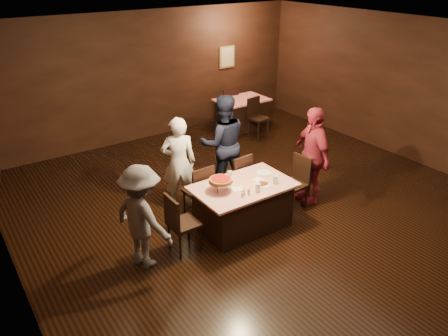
% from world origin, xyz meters
% --- Properties ---
extents(room, '(10.00, 10.04, 3.02)m').
position_xyz_m(room, '(0.00, 0.01, 2.14)').
color(room, black).
rests_on(room, ground).
extents(main_table, '(1.60, 1.00, 0.77)m').
position_xyz_m(main_table, '(-0.65, 0.42, 0.39)').
color(main_table, '#A61C0B').
rests_on(main_table, ground).
extents(back_table, '(1.30, 0.90, 0.77)m').
position_xyz_m(back_table, '(2.13, 4.20, 0.39)').
color(back_table, red).
rests_on(back_table, ground).
extents(chair_far_left, '(0.43, 0.43, 0.95)m').
position_xyz_m(chair_far_left, '(-1.05, 1.17, 0.47)').
color(chair_far_left, black).
rests_on(chair_far_left, ground).
extents(chair_far_right, '(0.46, 0.46, 0.95)m').
position_xyz_m(chair_far_right, '(-0.25, 1.17, 0.47)').
color(chair_far_right, black).
rests_on(chair_far_right, ground).
extents(chair_end_left, '(0.42, 0.42, 0.95)m').
position_xyz_m(chair_end_left, '(-1.75, 0.42, 0.47)').
color(chair_end_left, black).
rests_on(chair_end_left, ground).
extents(chair_end_right, '(0.44, 0.44, 0.95)m').
position_xyz_m(chair_end_right, '(0.45, 0.42, 0.47)').
color(chair_end_right, black).
rests_on(chair_end_right, ground).
extents(chair_back_near, '(0.47, 0.47, 0.95)m').
position_xyz_m(chair_back_near, '(2.13, 3.50, 0.47)').
color(chair_back_near, black).
rests_on(chair_back_near, ground).
extents(chair_back_far, '(0.50, 0.50, 0.95)m').
position_xyz_m(chair_back_far, '(2.13, 4.80, 0.47)').
color(chair_back_far, black).
rests_on(chair_back_far, ground).
extents(diner_white_jacket, '(0.71, 0.61, 1.66)m').
position_xyz_m(diner_white_jacket, '(-1.15, 1.63, 0.83)').
color(diner_white_jacket, white).
rests_on(diner_white_jacket, ground).
extents(diner_navy_hoodie, '(1.08, 0.96, 1.85)m').
position_xyz_m(diner_navy_hoodie, '(-0.15, 1.74, 0.93)').
color(diner_navy_hoodie, black).
rests_on(diner_navy_hoodie, ground).
extents(diner_grey_knit, '(0.88, 1.14, 1.56)m').
position_xyz_m(diner_grey_knit, '(-2.39, 0.44, 0.78)').
color(diner_grey_knit, '#59595E').
rests_on(diner_grey_knit, ground).
extents(diner_red_shirt, '(0.70, 1.12, 1.78)m').
position_xyz_m(diner_red_shirt, '(0.87, 0.45, 0.89)').
color(diner_red_shirt, maroon).
rests_on(diner_red_shirt, ground).
extents(pizza_stand, '(0.38, 0.38, 0.22)m').
position_xyz_m(pizza_stand, '(-1.05, 0.47, 0.95)').
color(pizza_stand, black).
rests_on(pizza_stand, main_table).
extents(plate_with_slice, '(0.25, 0.25, 0.06)m').
position_xyz_m(plate_with_slice, '(-0.40, 0.24, 0.80)').
color(plate_with_slice, white).
rests_on(plate_with_slice, main_table).
extents(plate_empty, '(0.25, 0.25, 0.01)m').
position_xyz_m(plate_empty, '(-0.10, 0.57, 0.78)').
color(plate_empty, white).
rests_on(plate_empty, main_table).
extents(glass_front_left, '(0.08, 0.08, 0.14)m').
position_xyz_m(glass_front_left, '(-0.60, 0.12, 0.84)').
color(glass_front_left, silver).
rests_on(glass_front_left, main_table).
extents(glass_front_right, '(0.08, 0.08, 0.14)m').
position_xyz_m(glass_front_right, '(-0.20, 0.17, 0.84)').
color(glass_front_right, silver).
rests_on(glass_front_right, main_table).
extents(glass_back, '(0.08, 0.08, 0.14)m').
position_xyz_m(glass_back, '(-0.70, 0.72, 0.84)').
color(glass_back, silver).
rests_on(glass_back, main_table).
extents(condiments, '(0.17, 0.10, 0.09)m').
position_xyz_m(condiments, '(-0.83, 0.14, 0.82)').
color(condiments, silver).
rests_on(condiments, main_table).
extents(napkin_center, '(0.19, 0.19, 0.01)m').
position_xyz_m(napkin_center, '(-0.35, 0.42, 0.77)').
color(napkin_center, white).
rests_on(napkin_center, main_table).
extents(napkin_left, '(0.21, 0.21, 0.01)m').
position_xyz_m(napkin_left, '(-0.80, 0.37, 0.77)').
color(napkin_left, white).
rests_on(napkin_left, main_table).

